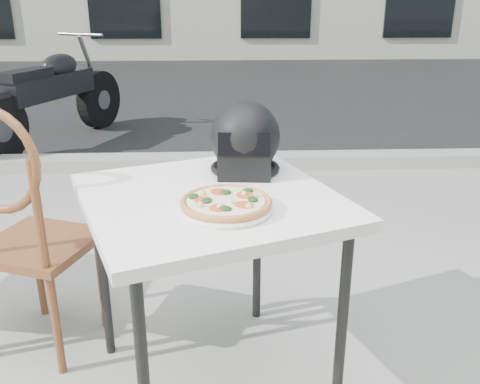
{
  "coord_description": "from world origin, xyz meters",
  "views": [
    {
      "loc": [
        0.34,
        -1.73,
        1.56
      ],
      "look_at": [
        0.41,
        0.0,
        0.9
      ],
      "focal_mm": 40.0,
      "sensor_mm": 36.0,
      "label": 1
    }
  ],
  "objects_px": {
    "plate": "(226,208)",
    "motorcycle": "(53,98)",
    "cafe_chair_main": "(22,222)",
    "helmet": "(245,141)",
    "pizza": "(226,202)",
    "cafe_table_main": "(211,214)"
  },
  "relations": [
    {
      "from": "plate",
      "to": "motorcycle",
      "type": "xyz_separation_m",
      "value": [
        -1.74,
        3.97,
        -0.37
      ]
    },
    {
      "from": "motorcycle",
      "to": "cafe_chair_main",
      "type": "bearing_deg",
      "value": -51.33
    },
    {
      "from": "plate",
      "to": "helmet",
      "type": "xyz_separation_m",
      "value": [
        0.09,
        0.41,
        0.12
      ]
    },
    {
      "from": "pizza",
      "to": "cafe_chair_main",
      "type": "bearing_deg",
      "value": 155.26
    },
    {
      "from": "helmet",
      "to": "motorcycle",
      "type": "xyz_separation_m",
      "value": [
        -1.83,
        3.55,
        -0.49
      ]
    },
    {
      "from": "cafe_table_main",
      "to": "pizza",
      "type": "relative_size",
      "value": 2.81
    },
    {
      "from": "cafe_table_main",
      "to": "plate",
      "type": "distance_m",
      "value": 0.19
    },
    {
      "from": "cafe_table_main",
      "to": "plate",
      "type": "relative_size",
      "value": 2.79
    },
    {
      "from": "plate",
      "to": "helmet",
      "type": "height_order",
      "value": "helmet"
    },
    {
      "from": "plate",
      "to": "cafe_chair_main",
      "type": "height_order",
      "value": "cafe_chair_main"
    },
    {
      "from": "helmet",
      "to": "cafe_table_main",
      "type": "bearing_deg",
      "value": -114.01
    },
    {
      "from": "plate",
      "to": "pizza",
      "type": "xyz_separation_m",
      "value": [
        -0.0,
        0.0,
        0.02
      ]
    },
    {
      "from": "cafe_chair_main",
      "to": "motorcycle",
      "type": "xyz_separation_m",
      "value": [
        -0.9,
        3.58,
        -0.16
      ]
    },
    {
      "from": "pizza",
      "to": "helmet",
      "type": "relative_size",
      "value": 1.27
    },
    {
      "from": "cafe_table_main",
      "to": "pizza",
      "type": "distance_m",
      "value": 0.2
    },
    {
      "from": "pizza",
      "to": "cafe_table_main",
      "type": "bearing_deg",
      "value": 109.5
    },
    {
      "from": "cafe_chair_main",
      "to": "motorcycle",
      "type": "distance_m",
      "value": 3.69
    },
    {
      "from": "cafe_table_main",
      "to": "pizza",
      "type": "xyz_separation_m",
      "value": [
        0.06,
        -0.16,
        0.11
      ]
    },
    {
      "from": "pizza",
      "to": "helmet",
      "type": "xyz_separation_m",
      "value": [
        0.09,
        0.41,
        0.1
      ]
    },
    {
      "from": "pizza",
      "to": "motorcycle",
      "type": "xyz_separation_m",
      "value": [
        -1.74,
        3.97,
        -0.39
      ]
    },
    {
      "from": "cafe_chair_main",
      "to": "motorcycle",
      "type": "height_order",
      "value": "cafe_chair_main"
    },
    {
      "from": "helmet",
      "to": "motorcycle",
      "type": "distance_m",
      "value": 4.02
    }
  ]
}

